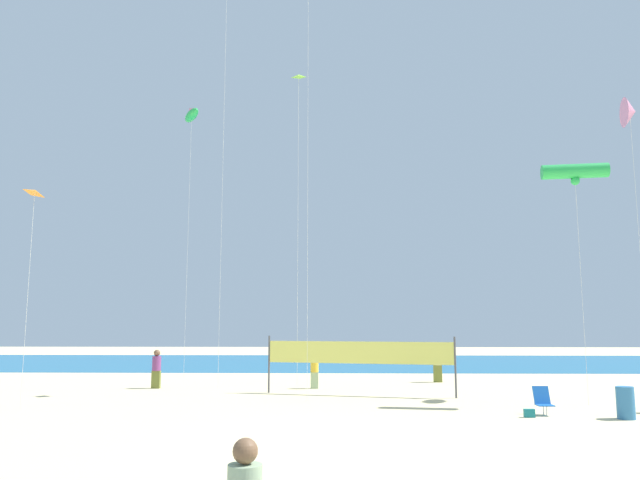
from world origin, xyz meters
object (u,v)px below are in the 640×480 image
at_px(beachgoer_mustard_shirt, 315,369).
at_px(kite_lime_diamond, 299,84).
at_px(beachgoer_plum_shirt, 156,368).
at_px(beachgoer_white_shirt, 437,362).
at_px(trash_barrel, 625,403).
at_px(kite_green_tube, 575,172).
at_px(volleyball_net, 359,355).
at_px(kite_magenta_diamond, 226,13).
at_px(beach_handbag, 529,413).
at_px(folding_beach_chair, 543,400).
at_px(kite_pink_delta, 630,112).
at_px(kite_green_inflatable, 192,116).
at_px(kite_orange_diamond, 35,194).

height_order(beachgoer_mustard_shirt, kite_lime_diamond, kite_lime_diamond).
distance_m(beachgoer_plum_shirt, beachgoer_white_shirt, 13.69).
distance_m(trash_barrel, kite_green_tube, 8.72).
distance_m(volleyball_net, kite_green_tube, 11.11).
height_order(kite_magenta_diamond, kite_green_tube, kite_magenta_diamond).
xyz_separation_m(beachgoer_plum_shirt, beach_handbag, (14.27, -8.08, -0.79)).
distance_m(beachgoer_plum_shirt, folding_beach_chair, 16.69).
distance_m(kite_pink_delta, kite_green_inflatable, 22.98).
distance_m(kite_lime_diamond, kite_pink_delta, 14.33).
xyz_separation_m(beach_handbag, kite_pink_delta, (6.38, 5.08, 11.63)).
height_order(beachgoer_white_shirt, beach_handbag, beachgoer_white_shirt).
relative_size(kite_magenta_diamond, kite_lime_diamond, 1.41).
bearing_deg(kite_magenta_diamond, kite_green_inflatable, 117.64).
height_order(beachgoer_plum_shirt, kite_magenta_diamond, kite_magenta_diamond).
bearing_deg(volleyball_net, trash_barrel, -36.50).
relative_size(folding_beach_chair, kite_green_inflatable, 0.06).
relative_size(beachgoer_mustard_shirt, beach_handbag, 4.95).
height_order(volleyball_net, kite_green_inflatable, kite_green_inflatable).
height_order(volleyball_net, kite_pink_delta, kite_pink_delta).
distance_m(kite_orange_diamond, kite_lime_diamond, 12.25).
bearing_deg(kite_green_tube, trash_barrel, -92.54).
distance_m(folding_beach_chair, kite_magenta_diamond, 22.84).
height_order(beachgoer_white_shirt, kite_green_inflatable, kite_green_inflatable).
bearing_deg(beach_handbag, beachgoer_plum_shirt, 150.47).
height_order(trash_barrel, volleyball_net, volleyball_net).
xyz_separation_m(volleyball_net, kite_magenta_diamond, (-6.33, 2.59, 16.61)).
relative_size(volleyball_net, kite_pink_delta, 0.62).
height_order(volleyball_net, beach_handbag, volleyball_net).
relative_size(beachgoer_mustard_shirt, folding_beach_chair, 1.81).
relative_size(kite_magenta_diamond, kite_green_tube, 2.25).
distance_m(kite_orange_diamond, kite_magenta_diamond, 13.91).
bearing_deg(beachgoer_mustard_shirt, kite_pink_delta, -82.99).
xyz_separation_m(beachgoer_plum_shirt, beachgoer_mustard_shirt, (7.22, 0.11, -0.07)).
xyz_separation_m(trash_barrel, volleyball_net, (-8.02, 5.94, 1.14)).
distance_m(trash_barrel, kite_magenta_diamond, 24.37).
bearing_deg(beachgoer_mustard_shirt, kite_lime_diamond, 178.11).
bearing_deg(beachgoer_white_shirt, kite_orange_diamond, -95.81).
distance_m(folding_beach_chair, kite_lime_diamond, 16.80).
bearing_deg(kite_green_inflatable, kite_green_tube, -32.62).
distance_m(kite_lime_diamond, kite_green_inflatable, 10.25).
bearing_deg(kite_lime_diamond, beachgoer_white_shirt, 35.32).
xyz_separation_m(trash_barrel, kite_magenta_diamond, (-14.35, 8.53, 17.75)).
xyz_separation_m(beachgoer_mustard_shirt, kite_green_inflatable, (-7.46, 5.89, 14.17)).
xyz_separation_m(beachgoer_plum_shirt, kite_green_inflatable, (-0.25, 6.00, 14.10)).
bearing_deg(kite_orange_diamond, kite_green_tube, 4.70).
distance_m(beach_handbag, kite_green_inflatable, 25.12).
distance_m(beachgoer_mustard_shirt, trash_barrel, 13.06).
distance_m(trash_barrel, beach_handbag, 2.92).
height_order(beachgoer_plum_shirt, kite_green_tube, kite_green_tube).
distance_m(beachgoer_plum_shirt, kite_green_tube, 19.64).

